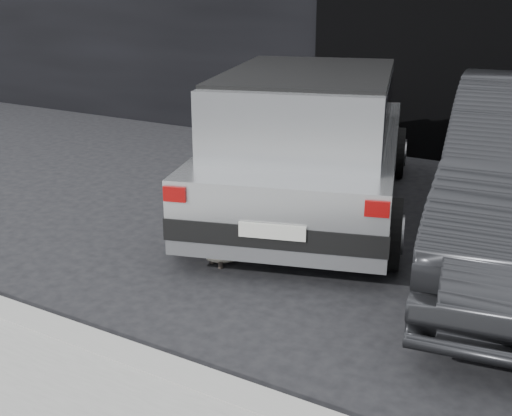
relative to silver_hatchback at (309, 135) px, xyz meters
The scene contains 6 objects.
ground 1.37m from the silver_hatchback, 109.20° to the right, with size 80.00×80.00×0.00m, color black.
garage_opening 3.10m from the silver_hatchback, 77.67° to the left, with size 4.00×0.10×2.60m, color black.
curb 3.74m from the silver_hatchback, 79.64° to the right, with size 18.00×0.25×0.12m, color gray.
silver_hatchback is the anchor object (origin of this frame).
cat_siamese 1.92m from the silver_hatchback, 89.65° to the right, with size 0.49×0.82×0.30m.
cat_white 1.61m from the silver_hatchback, 96.41° to the right, with size 0.73×0.35×0.34m.
Camera 1 is at (3.42, -5.45, 2.50)m, focal length 45.00 mm.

